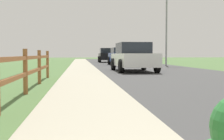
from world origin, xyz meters
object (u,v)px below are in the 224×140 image
parked_car_blue (121,56)px  street_lamp (168,19)px  parked_suv_white (133,57)px  parked_car_black (107,55)px

parked_car_blue → street_lamp: size_ratio=0.68×
parked_suv_white → parked_car_black: 18.94m
parked_car_blue → street_lamp: street_lamp is taller
parked_car_blue → parked_car_black: 9.28m
parked_car_blue → street_lamp: bearing=-30.0°
street_lamp → parked_suv_white: bearing=-119.3°
parked_car_blue → parked_car_black: bearing=92.5°
parked_car_black → street_lamp: bearing=-70.6°
parked_suv_white → parked_car_blue: size_ratio=1.11×
parked_suv_white → parked_car_blue: bearing=86.0°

